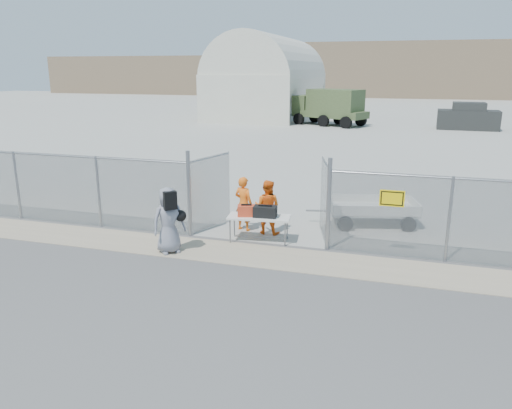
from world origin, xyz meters
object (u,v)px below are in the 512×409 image
(visitor, at_px, (169,220))
(utility_trailer, at_px, (372,211))
(folding_table, at_px, (259,229))
(security_worker_right, at_px, (267,207))
(security_worker_left, at_px, (244,204))

(visitor, height_order, utility_trailer, visitor)
(folding_table, relative_size, visitor, 0.98)
(visitor, distance_m, utility_trailer, 6.45)
(utility_trailer, bearing_deg, folding_table, -153.10)
(folding_table, bearing_deg, visitor, -150.26)
(folding_table, bearing_deg, security_worker_right, 80.43)
(security_worker_right, height_order, utility_trailer, security_worker_right)
(folding_table, bearing_deg, security_worker_left, 123.85)
(utility_trailer, bearing_deg, security_worker_left, -168.84)
(folding_table, relative_size, security_worker_right, 1.07)
(visitor, relative_size, utility_trailer, 0.52)
(visitor, bearing_deg, security_worker_right, 3.45)
(folding_table, height_order, security_worker_right, security_worker_right)
(folding_table, relative_size, security_worker_left, 1.05)
(security_worker_left, relative_size, utility_trailer, 0.48)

